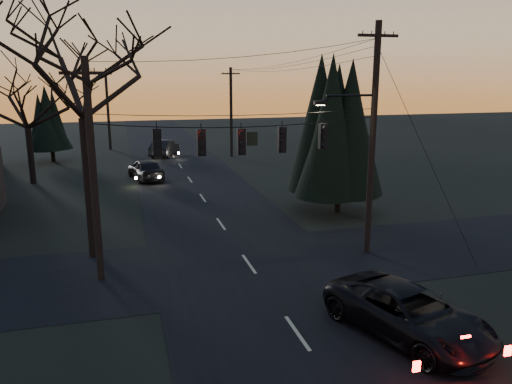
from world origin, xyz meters
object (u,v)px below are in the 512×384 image
object	(u,v)px
utility_pole_far_l	(111,149)
suv_near	(408,313)
utility_pole_right	(366,252)
utility_pole_far_r	(232,156)
utility_pole_left	(101,279)
sedan_oncoming_b	(164,148)
sedan_oncoming_a	(146,169)
bare_tree_left	(79,58)
evergreen_right	(340,135)

from	to	relation	value
utility_pole_far_l	suv_near	distance (m)	43.99
utility_pole_right	utility_pole_far_r	distance (m)	28.00
utility_pole_left	suv_near	xyz separation A→B (m)	(9.20, -7.01, 0.76)
utility_pole_far_l	sedan_oncoming_b	bearing A→B (deg)	-48.98
utility_pole_far_r	sedan_oncoming_a	bearing A→B (deg)	-133.82
bare_tree_left	suv_near	world-z (taller)	bare_tree_left
utility_pole_left	utility_pole_right	bearing A→B (deg)	0.00
sedan_oncoming_a	sedan_oncoming_b	bearing A→B (deg)	-113.73
utility_pole_left	bare_tree_left	distance (m)	8.94
sedan_oncoming_b	utility_pole_far_l	bearing A→B (deg)	-27.15
evergreen_right	sedan_oncoming_b	bearing A→B (deg)	108.52
utility_pole_right	utility_pole_far_r	bearing A→B (deg)	90.00
utility_pole_far_l	bare_tree_left	xyz separation A→B (m)	(-0.36, -33.24, 8.50)
utility_pole_right	evergreen_right	world-z (taller)	evergreen_right
utility_pole_right	sedan_oncoming_a	xyz separation A→B (m)	(-8.70, 18.93, 0.81)
evergreen_right	utility_pole_left	bearing A→B (deg)	-153.14
utility_pole_far_l	sedan_oncoming_b	xyz separation A→B (m)	(5.20, -5.98, 0.80)
utility_pole_right	sedan_oncoming_b	bearing A→B (deg)	101.85
utility_pole_left	sedan_oncoming_a	world-z (taller)	utility_pole_left
bare_tree_left	suv_near	size ratio (longest dim) A/B	2.22
utility_pole_right	sedan_oncoming_b	world-z (taller)	utility_pole_right
sedan_oncoming_a	evergreen_right	bearing A→B (deg)	118.21
evergreen_right	sedan_oncoming_a	world-z (taller)	evergreen_right
bare_tree_left	sedan_oncoming_a	bearing A→B (deg)	78.96
utility_pole_far_r	sedan_oncoming_b	xyz separation A→B (m)	(-6.30, 2.02, 0.80)
utility_pole_far_l	utility_pole_far_r	bearing A→B (deg)	-34.82
utility_pole_right	utility_pole_far_l	world-z (taller)	utility_pole_right
sedan_oncoming_a	sedan_oncoming_b	world-z (taller)	sedan_oncoming_a
utility_pole_left	utility_pole_far_r	size ratio (longest dim) A/B	1.00
evergreen_right	sedan_oncoming_a	distance (m)	16.45
utility_pole_left	evergreen_right	world-z (taller)	evergreen_right
utility_pole_left	utility_pole_far_l	xyz separation A→B (m)	(0.00, 36.00, 0.00)
utility_pole_far_r	utility_pole_far_l	distance (m)	14.01
bare_tree_left	utility_pole_right	bearing A→B (deg)	-13.10
utility_pole_far_r	evergreen_right	bearing A→B (deg)	-85.87
utility_pole_far_l	suv_near	xyz separation A→B (m)	(9.20, -43.01, 0.76)
sedan_oncoming_a	suv_near	bearing A→B (deg)	92.33
evergreen_right	suv_near	bearing A→B (deg)	-105.77
utility_pole_far_l	sedan_oncoming_a	size ratio (longest dim) A/B	1.68
utility_pole_far_l	sedan_oncoming_a	xyz separation A→B (m)	(2.80, -17.07, 0.81)
utility_pole_far_r	utility_pole_far_l	xyz separation A→B (m)	(-11.50, 8.00, 0.00)
suv_near	utility_pole_far_r	bearing A→B (deg)	67.76
utility_pole_far_l	evergreen_right	xyz separation A→B (m)	(13.05, -29.39, 4.49)
utility_pole_left	utility_pole_far_l	distance (m)	36.00
bare_tree_left	sedan_oncoming_b	distance (m)	28.87
utility_pole_right	evergreen_right	size ratio (longest dim) A/B	1.28
utility_pole_right	utility_pole_far_r	xyz separation A→B (m)	(0.00, 28.00, 0.00)
suv_near	sedan_oncoming_b	bearing A→B (deg)	77.69
utility_pole_far_r	utility_pole_right	bearing A→B (deg)	-90.00
utility_pole_far_r	suv_near	size ratio (longest dim) A/B	1.55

